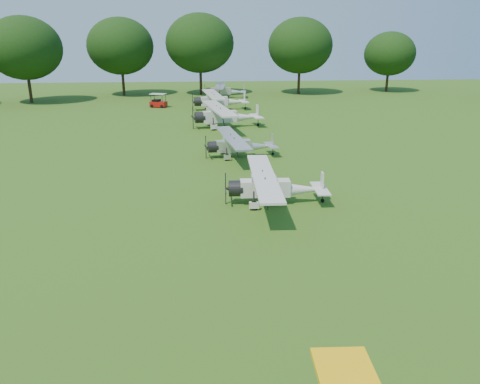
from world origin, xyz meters
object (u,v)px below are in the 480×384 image
object	(u,v)px
aircraft_5	(225,115)
aircraft_7	(224,90)
aircraft_6	(218,100)
aircraft_4	(239,144)
golf_cart	(158,103)
aircraft_3	(273,185)

from	to	relation	value
aircraft_5	aircraft_7	bearing A→B (deg)	78.37
aircraft_5	aircraft_6	bearing A→B (deg)	82.02
aircraft_4	golf_cart	distance (m)	29.77
aircraft_7	golf_cart	world-z (taller)	aircraft_7
aircraft_5	aircraft_6	xyz separation A→B (m)	(-0.13, 12.49, -0.02)
aircraft_4	aircraft_7	bearing A→B (deg)	81.83
aircraft_7	aircraft_4	bearing A→B (deg)	-85.89
aircraft_3	aircraft_6	distance (m)	36.55
aircraft_5	aircraft_7	distance (m)	25.34
aircraft_4	aircraft_7	distance (m)	38.18
aircraft_3	aircraft_5	world-z (taller)	aircraft_5
aircraft_3	aircraft_4	size ratio (longest dim) A/B	1.03
aircraft_5	golf_cart	world-z (taller)	aircraft_5
aircraft_3	aircraft_5	size ratio (longest dim) A/B	0.80
aircraft_3	aircraft_6	size ratio (longest dim) A/B	0.81
aircraft_4	aircraft_7	world-z (taller)	aircraft_7
aircraft_5	golf_cart	xyz separation A→B (m)	(-8.20, 15.65, -0.75)
aircraft_6	golf_cart	bearing A→B (deg)	152.82
aircraft_4	aircraft_6	distance (m)	25.35
aircraft_7	golf_cart	size ratio (longest dim) A/B	4.30
aircraft_6	aircraft_7	size ratio (longest dim) A/B	1.12
aircraft_3	golf_cart	size ratio (longest dim) A/B	3.89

